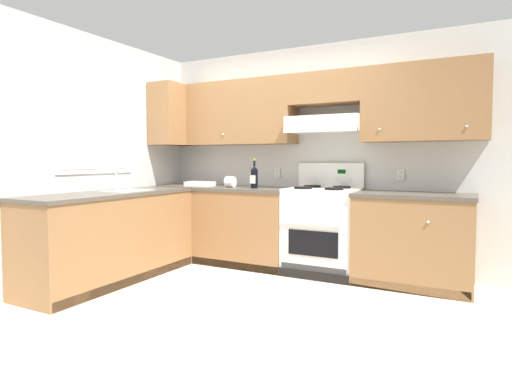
{
  "coord_description": "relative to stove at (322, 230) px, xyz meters",
  "views": [
    {
      "loc": [
        2.05,
        -3.12,
        1.24
      ],
      "look_at": [
        0.05,
        0.7,
        1.0
      ],
      "focal_mm": 29.76,
      "sensor_mm": 36.0,
      "label": 1
    }
  ],
  "objects": [
    {
      "name": "ground_plane",
      "position": [
        -0.57,
        -1.25,
        -0.48
      ],
      "size": [
        7.04,
        7.04,
        0.0
      ],
      "primitive_type": "plane",
      "color": "beige"
    },
    {
      "name": "wall_back",
      "position": [
        -0.17,
        0.27,
        1.0
      ],
      "size": [
        4.68,
        0.57,
        2.55
      ],
      "color": "silver",
      "rests_on": "ground_plane"
    },
    {
      "name": "wall_left",
      "position": [
        -2.16,
        -1.03,
        0.87
      ],
      "size": [
        0.47,
        4.0,
        2.55
      ],
      "color": "silver",
      "rests_on": "ground_plane"
    },
    {
      "name": "counter_back_run",
      "position": [
        -0.4,
        -0.01,
        -0.03
      ],
      "size": [
        3.6,
        0.65,
        0.91
      ],
      "color": "olive",
      "rests_on": "ground_plane"
    },
    {
      "name": "counter_left_run",
      "position": [
        -1.82,
        -1.25,
        -0.02
      ],
      "size": [
        0.63,
        1.91,
        1.13
      ],
      "color": "olive",
      "rests_on": "ground_plane"
    },
    {
      "name": "stove",
      "position": [
        0.0,
        0.0,
        0.0
      ],
      "size": [
        0.76,
        0.62,
        1.2
      ],
      "color": "white",
      "rests_on": "ground_plane"
    },
    {
      "name": "wine_bottle",
      "position": [
        -0.79,
        -0.09,
        0.57
      ],
      "size": [
        0.08,
        0.08,
        0.34
      ],
      "color": "black",
      "rests_on": "counter_back_run"
    },
    {
      "name": "bowl",
      "position": [
        -1.58,
        -0.04,
        0.45
      ],
      "size": [
        0.33,
        0.22,
        0.06
      ],
      "color": "silver",
      "rests_on": "counter_back_run"
    },
    {
      "name": "paper_towel_roll",
      "position": [
        -1.12,
        -0.07,
        0.5
      ],
      "size": [
        0.11,
        0.13,
        0.13
      ],
      "color": "white",
      "rests_on": "counter_back_run"
    }
  ]
}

